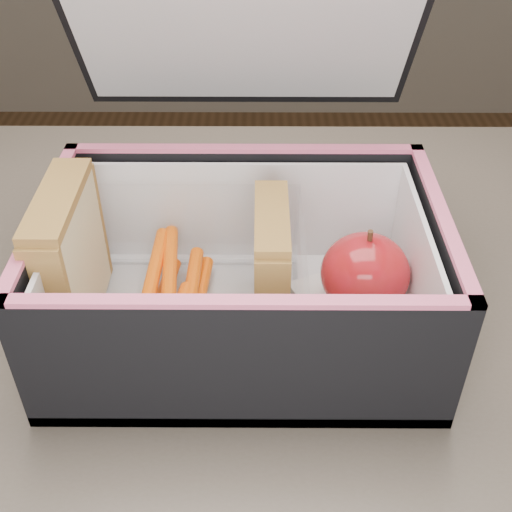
% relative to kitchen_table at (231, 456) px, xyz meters
% --- Properties ---
extents(kitchen_table, '(1.20, 0.80, 0.75)m').
position_rel_kitchen_table_xyz_m(kitchen_table, '(0.00, 0.00, 0.00)').
color(kitchen_table, brown).
rests_on(kitchen_table, ground).
extents(lunch_bag, '(0.28, 0.28, 0.26)m').
position_rel_kitchen_table_xyz_m(lunch_bag, '(0.01, 0.06, 0.15)').
color(lunch_bag, black).
rests_on(lunch_bag, kitchen_table).
extents(plastic_tub, '(0.19, 0.14, 0.08)m').
position_rel_kitchen_table_xyz_m(plastic_tub, '(-0.04, 0.05, 0.14)').
color(plastic_tub, white).
rests_on(plastic_tub, lunch_bag).
extents(sandwich_left, '(0.03, 0.10, 0.11)m').
position_rel_kitchen_table_xyz_m(sandwich_left, '(-0.11, 0.05, 0.16)').
color(sandwich_left, tan).
rests_on(sandwich_left, plastic_tub).
extents(sandwich_right, '(0.02, 0.08, 0.09)m').
position_rel_kitchen_table_xyz_m(sandwich_right, '(0.03, 0.05, 0.15)').
color(sandwich_right, tan).
rests_on(sandwich_right, plastic_tub).
extents(carrot_sticks, '(0.05, 0.15, 0.03)m').
position_rel_kitchen_table_xyz_m(carrot_sticks, '(-0.04, 0.06, 0.12)').
color(carrot_sticks, '#E83D03').
rests_on(carrot_sticks, plastic_tub).
extents(paper_napkin, '(0.10, 0.10, 0.01)m').
position_rel_kitchen_table_xyz_m(paper_napkin, '(0.10, 0.06, 0.11)').
color(paper_napkin, white).
rests_on(paper_napkin, lunch_bag).
extents(red_apple, '(0.09, 0.09, 0.07)m').
position_rel_kitchen_table_xyz_m(red_apple, '(0.10, 0.06, 0.14)').
color(red_apple, maroon).
rests_on(red_apple, paper_napkin).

